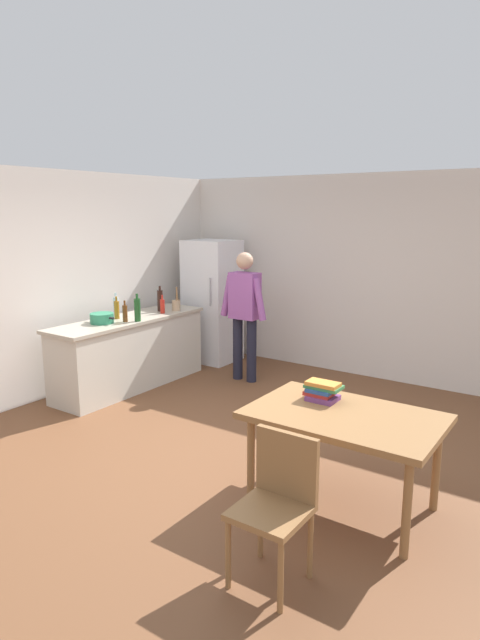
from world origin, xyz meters
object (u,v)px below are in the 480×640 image
(chair, at_px, (277,497))
(cooking_pot, at_px, (102,318))
(bottle_oil_amber, at_px, (117,310))
(bottle_beer_brown, at_px, (125,313))
(utensil_jar, at_px, (176,305))
(bottle_sauce_red, at_px, (162,306))
(book_stack, at_px, (322,391))
(person, at_px, (245,308))
(bottle_wine_green, at_px, (137,309))
(bottle_water_clear, at_px, (116,306))
(dining_table, at_px, (344,423))
(refrigerator, at_px, (212,301))
(bottle_wine_dark, at_px, (160,300))

(chair, bearing_deg, cooking_pot, 142.94)
(bottle_oil_amber, bearing_deg, bottle_beer_brown, -17.98)
(utensil_jar, relative_size, bottle_oil_amber, 1.14)
(bottle_sauce_red, bearing_deg, book_stack, -25.17)
(chair, relative_size, utensil_jar, 2.84)
(person, bearing_deg, bottle_wine_green, -125.71)
(person, xyz_separation_m, bottle_sauce_red, (-0.91, -0.57, 0.02))
(book_stack, bearing_deg, bottle_water_clear, 164.47)
(bottle_water_clear, bearing_deg, cooking_pot, -65.29)
(person, xyz_separation_m, dining_table, (2.35, -2.15, -0.31))
(bottle_oil_amber, height_order, bottle_water_clear, bottle_water_clear)
(dining_table, relative_size, bottle_oil_amber, 5.00)
(refrigerator, distance_m, bottle_oil_amber, 1.73)
(cooking_pot, xyz_separation_m, bottle_sauce_red, (0.17, 0.88, 0.04))
(bottle_wine_green, xyz_separation_m, bottle_beer_brown, (-0.10, -0.11, -0.04))
(bottle_wine_green, height_order, bottle_sauce_red, bottle_wine_green)
(bottle_beer_brown, xyz_separation_m, book_stack, (3.00, -0.75, -0.18))
(chair, height_order, bottle_wine_dark, bottle_wine_dark)
(dining_table, xyz_separation_m, bottle_water_clear, (-3.62, 1.10, 0.35))
(bottle_oil_amber, bearing_deg, book_stack, -14.29)
(refrigerator, xyz_separation_m, cooking_pot, (-0.13, -2.00, 0.06))
(bottle_beer_brown, bearing_deg, book_stack, -14.02)
(bottle_water_clear, bearing_deg, bottle_oil_amber, -40.09)
(cooking_pot, bearing_deg, utensil_jar, 80.54)
(person, distance_m, cooking_pot, 1.81)
(refrigerator, height_order, bottle_water_clear, refrigerator)
(dining_table, relative_size, bottle_wine_green, 4.12)
(bottle_water_clear, bearing_deg, bottle_wine_green, -9.59)
(refrigerator, bearing_deg, book_stack, -39.86)
(bottle_wine_green, xyz_separation_m, bottle_wine_dark, (-0.23, 0.65, 0.00))
(refrigerator, bearing_deg, bottle_beer_brown, -88.84)
(person, xyz_separation_m, bottle_wine_dark, (-1.04, -0.48, 0.07))
(person, height_order, bottle_water_clear, person)
(bottle_wine_dark, bearing_deg, cooking_pot, -92.62)
(refrigerator, relative_size, bottle_beer_brown, 6.92)
(person, relative_size, bottle_water_clear, 5.67)
(person, bearing_deg, book_stack, -43.53)
(bottle_beer_brown, bearing_deg, utensil_jar, 88.84)
(bottle_wine_green, bearing_deg, bottle_beer_brown, -134.89)
(refrigerator, distance_m, utensil_jar, 0.88)
(dining_table, bearing_deg, bottle_beer_brown, 164.33)
(dining_table, bearing_deg, book_stack, 147.85)
(cooking_pot, xyz_separation_m, utensil_jar, (0.19, 1.13, 0.02))
(bottle_wine_green, bearing_deg, bottle_oil_amber, -174.11)
(bottle_wine_dark, distance_m, book_stack, 3.47)
(utensil_jar, distance_m, book_stack, 3.41)
(dining_table, relative_size, cooking_pot, 3.50)
(chair, bearing_deg, dining_table, 78.86)
(refrigerator, xyz_separation_m, bottle_oil_amber, (-0.18, -1.71, 0.12))
(bottle_wine_dark, xyz_separation_m, bottle_beer_brown, (0.12, -0.75, -0.04))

